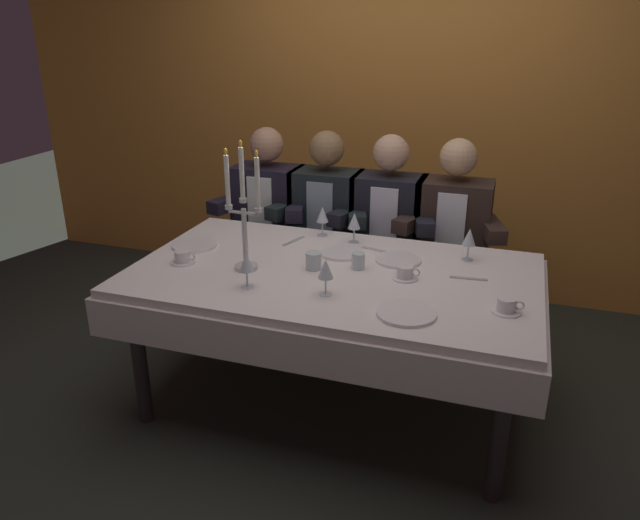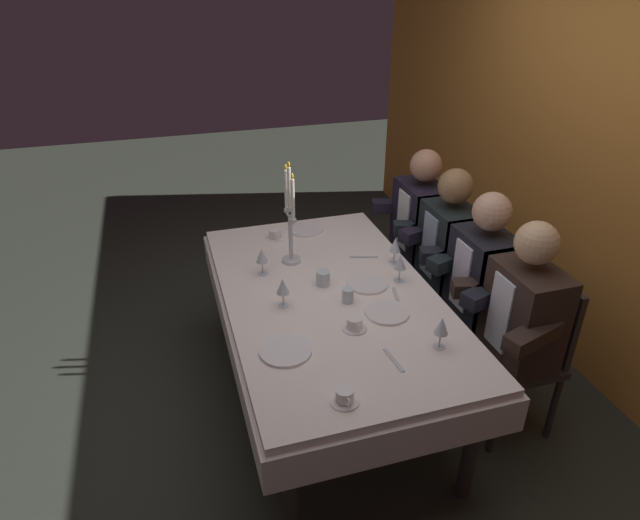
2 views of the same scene
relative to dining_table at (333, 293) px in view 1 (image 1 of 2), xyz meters
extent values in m
plane|color=#2E332A|center=(0.00, 0.00, -0.62)|extent=(12.00, 12.00, 0.00)
cube|color=orange|center=(0.00, 1.66, 0.73)|extent=(6.00, 0.12, 2.70)
cube|color=white|center=(0.00, 0.00, 0.10)|extent=(1.90, 1.10, 0.04)
cube|color=white|center=(0.00, 0.00, -0.01)|extent=(1.94, 1.14, 0.18)
cylinder|color=#302A29|center=(-0.83, -0.43, -0.27)|extent=(0.07, 0.07, 0.70)
cylinder|color=#302A29|center=(0.83, -0.43, -0.27)|extent=(0.07, 0.07, 0.70)
cylinder|color=#302A29|center=(-0.83, 0.43, -0.27)|extent=(0.07, 0.07, 0.70)
cylinder|color=#302A29|center=(0.83, 0.43, -0.27)|extent=(0.07, 0.07, 0.70)
cylinder|color=silver|center=(-0.40, -0.11, 0.13)|extent=(0.11, 0.11, 0.02)
cylinder|color=silver|center=(-0.40, -0.11, 0.28)|extent=(0.02, 0.02, 0.28)
cylinder|color=silver|center=(-0.40, -0.11, 0.46)|extent=(0.04, 0.04, 0.02)
cylinder|color=white|center=(-0.40, -0.11, 0.58)|extent=(0.02, 0.02, 0.23)
ellipsoid|color=yellow|center=(-0.40, -0.11, 0.72)|extent=(0.02, 0.02, 0.03)
cylinder|color=silver|center=(-0.36, -0.11, 0.40)|extent=(0.07, 0.01, 0.01)
cylinder|color=silver|center=(-0.32, -0.11, 0.42)|extent=(0.04, 0.04, 0.02)
cylinder|color=white|center=(-0.32, -0.11, 0.54)|extent=(0.02, 0.02, 0.23)
ellipsoid|color=yellow|center=(-0.32, -0.11, 0.68)|extent=(0.02, 0.02, 0.03)
cylinder|color=silver|center=(-0.44, -0.11, 0.40)|extent=(0.07, 0.01, 0.01)
cylinder|color=silver|center=(-0.47, -0.11, 0.42)|extent=(0.04, 0.04, 0.02)
cylinder|color=white|center=(-0.47, -0.11, 0.54)|extent=(0.02, 0.02, 0.23)
ellipsoid|color=yellow|center=(-0.47, -0.11, 0.68)|extent=(0.02, 0.02, 0.03)
cylinder|color=white|center=(0.27, 0.22, 0.13)|extent=(0.22, 0.22, 0.01)
cylinder|color=white|center=(0.42, -0.34, 0.13)|extent=(0.24, 0.24, 0.01)
cylinder|color=white|center=(-0.79, 0.08, 0.13)|extent=(0.23, 0.23, 0.01)
cylinder|color=white|center=(-0.03, 0.23, 0.13)|extent=(0.23, 0.23, 0.01)
cylinder|color=silver|center=(-0.21, 0.46, 0.12)|extent=(0.06, 0.06, 0.00)
cylinder|color=silver|center=(-0.21, 0.46, 0.16)|extent=(0.01, 0.01, 0.07)
cone|color=silver|center=(-0.21, 0.46, 0.24)|extent=(0.07, 0.07, 0.08)
cylinder|color=maroon|center=(-0.21, 0.46, 0.22)|extent=(0.04, 0.04, 0.03)
cylinder|color=silver|center=(0.59, 0.34, 0.12)|extent=(0.06, 0.06, 0.00)
cylinder|color=silver|center=(0.59, 0.34, 0.16)|extent=(0.01, 0.01, 0.07)
cone|color=silver|center=(0.59, 0.34, 0.24)|extent=(0.07, 0.07, 0.08)
cylinder|color=#E0D172|center=(0.59, 0.34, 0.22)|extent=(0.04, 0.04, 0.03)
cylinder|color=silver|center=(-0.30, -0.30, 0.12)|extent=(0.06, 0.06, 0.00)
cylinder|color=silver|center=(-0.30, -0.30, 0.16)|extent=(0.01, 0.01, 0.07)
cone|color=silver|center=(-0.30, -0.30, 0.24)|extent=(0.07, 0.07, 0.08)
cylinder|color=maroon|center=(-0.30, -0.30, 0.22)|extent=(0.04, 0.04, 0.03)
cylinder|color=silver|center=(0.05, -0.27, 0.12)|extent=(0.06, 0.06, 0.00)
cylinder|color=silver|center=(0.05, -0.27, 0.16)|extent=(0.01, 0.01, 0.07)
cone|color=silver|center=(0.05, -0.27, 0.24)|extent=(0.07, 0.07, 0.08)
cylinder|color=maroon|center=(0.05, -0.27, 0.22)|extent=(0.04, 0.04, 0.03)
cylinder|color=silver|center=(-0.01, 0.41, 0.12)|extent=(0.06, 0.06, 0.00)
cylinder|color=silver|center=(-0.01, 0.41, 0.16)|extent=(0.01, 0.01, 0.07)
cone|color=silver|center=(-0.01, 0.41, 0.24)|extent=(0.07, 0.07, 0.08)
cylinder|color=#E0D172|center=(-0.01, 0.41, 0.22)|extent=(0.04, 0.04, 0.03)
cylinder|color=silver|center=(0.10, 0.07, 0.16)|extent=(0.06, 0.06, 0.08)
cylinder|color=silver|center=(-0.10, -0.01, 0.16)|extent=(0.08, 0.08, 0.08)
cylinder|color=white|center=(0.80, -0.19, 0.12)|extent=(0.12, 0.12, 0.01)
cylinder|color=white|center=(0.80, -0.19, 0.15)|extent=(0.08, 0.08, 0.05)
torus|color=white|center=(0.85, -0.19, 0.15)|extent=(0.04, 0.01, 0.04)
cylinder|color=white|center=(0.34, 0.02, 0.12)|extent=(0.12, 0.12, 0.01)
cylinder|color=white|center=(0.34, 0.02, 0.15)|extent=(0.08, 0.08, 0.05)
torus|color=white|center=(0.39, 0.02, 0.15)|extent=(0.04, 0.01, 0.04)
cylinder|color=white|center=(-0.73, -0.14, 0.12)|extent=(0.12, 0.12, 0.01)
cylinder|color=white|center=(-0.73, -0.14, 0.15)|extent=(0.08, 0.08, 0.05)
torus|color=white|center=(-0.68, -0.14, 0.15)|extent=(0.04, 0.01, 0.04)
cube|color=#B7B7BC|center=(-0.32, 0.32, 0.12)|extent=(0.07, 0.17, 0.01)
cube|color=#B7B7BC|center=(0.62, 0.10, 0.12)|extent=(0.17, 0.03, 0.01)
cube|color=#B7B7BC|center=(0.14, 0.33, 0.12)|extent=(0.17, 0.06, 0.01)
cylinder|color=#302A29|center=(-0.89, 0.70, -0.41)|extent=(0.04, 0.04, 0.42)
cylinder|color=#302A29|center=(-0.53, 0.70, -0.41)|extent=(0.04, 0.04, 0.42)
cylinder|color=#302A29|center=(-0.89, 1.06, -0.41)|extent=(0.04, 0.04, 0.42)
cylinder|color=#302A29|center=(-0.53, 1.06, -0.41)|extent=(0.04, 0.04, 0.42)
cube|color=#302A29|center=(-0.71, 0.88, -0.18)|extent=(0.42, 0.42, 0.04)
cube|color=#302A29|center=(-0.71, 1.07, 0.06)|extent=(0.38, 0.04, 0.44)
cube|color=black|center=(-0.71, 0.88, 0.11)|extent=(0.42, 0.26, 0.54)
cube|color=white|center=(-0.71, 0.75, 0.14)|extent=(0.16, 0.01, 0.40)
sphere|color=tan|center=(-0.71, 0.88, 0.51)|extent=(0.21, 0.21, 0.21)
cube|color=black|center=(-0.93, 0.78, 0.15)|extent=(0.19, 0.34, 0.08)
cube|color=black|center=(-0.49, 0.78, 0.15)|extent=(0.19, 0.34, 0.08)
cylinder|color=#302A29|center=(-0.50, 0.70, -0.41)|extent=(0.04, 0.04, 0.42)
cylinder|color=#302A29|center=(-0.14, 0.70, -0.41)|extent=(0.04, 0.04, 0.42)
cylinder|color=#302A29|center=(-0.50, 1.06, -0.41)|extent=(0.04, 0.04, 0.42)
cylinder|color=#302A29|center=(-0.14, 1.06, -0.41)|extent=(0.04, 0.04, 0.42)
cube|color=#302A29|center=(-0.32, 0.88, -0.18)|extent=(0.42, 0.42, 0.04)
cube|color=#302A29|center=(-0.32, 1.07, 0.06)|extent=(0.38, 0.04, 0.44)
cube|color=black|center=(-0.32, 0.88, 0.11)|extent=(0.42, 0.26, 0.54)
cube|color=#8B9CB1|center=(-0.32, 0.75, 0.14)|extent=(0.16, 0.01, 0.40)
sphere|color=#936D47|center=(-0.32, 0.88, 0.51)|extent=(0.21, 0.21, 0.21)
cube|color=black|center=(-0.54, 0.78, 0.15)|extent=(0.19, 0.34, 0.08)
cube|color=black|center=(-0.10, 0.78, 0.15)|extent=(0.19, 0.34, 0.08)
cylinder|color=#302A29|center=(-0.11, 0.70, -0.41)|extent=(0.04, 0.04, 0.42)
cylinder|color=#302A29|center=(0.25, 0.70, -0.41)|extent=(0.04, 0.04, 0.42)
cylinder|color=#302A29|center=(-0.11, 1.06, -0.41)|extent=(0.04, 0.04, 0.42)
cylinder|color=#302A29|center=(0.25, 1.06, -0.41)|extent=(0.04, 0.04, 0.42)
cube|color=#302A29|center=(0.07, 0.88, -0.18)|extent=(0.42, 0.42, 0.04)
cube|color=#302A29|center=(0.07, 1.07, 0.06)|extent=(0.38, 0.04, 0.44)
cube|color=black|center=(0.07, 0.88, 0.11)|extent=(0.42, 0.26, 0.54)
cube|color=white|center=(0.07, 0.75, 0.14)|extent=(0.16, 0.01, 0.40)
sphere|color=tan|center=(0.07, 0.88, 0.51)|extent=(0.21, 0.21, 0.21)
cube|color=black|center=(-0.15, 0.78, 0.15)|extent=(0.19, 0.34, 0.08)
cube|color=black|center=(0.29, 0.78, 0.15)|extent=(0.19, 0.34, 0.08)
cylinder|color=#302A29|center=(0.27, 0.70, -0.41)|extent=(0.04, 0.04, 0.42)
cylinder|color=#302A29|center=(0.63, 0.70, -0.41)|extent=(0.04, 0.04, 0.42)
cylinder|color=#302A29|center=(0.27, 1.06, -0.41)|extent=(0.04, 0.04, 0.42)
cylinder|color=#302A29|center=(0.63, 1.06, -0.41)|extent=(0.04, 0.04, 0.42)
cube|color=#302A29|center=(0.45, 0.88, -0.18)|extent=(0.42, 0.42, 0.04)
cube|color=#302A29|center=(0.45, 1.07, 0.06)|extent=(0.38, 0.04, 0.44)
cube|color=#32241E|center=(0.45, 0.88, 0.11)|extent=(0.42, 0.26, 0.54)
cube|color=white|center=(0.45, 0.75, 0.14)|extent=(0.16, 0.01, 0.40)
sphere|color=#DAAB7E|center=(0.45, 0.88, 0.51)|extent=(0.21, 0.21, 0.21)
cube|color=#32241E|center=(0.23, 0.78, 0.15)|extent=(0.19, 0.34, 0.08)
cube|color=#32241E|center=(0.67, 0.78, 0.15)|extent=(0.19, 0.34, 0.08)
camera|label=1|loc=(0.78, -2.51, 1.22)|focal=33.75mm
camera|label=2|loc=(2.35, -0.76, 1.68)|focal=30.53mm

